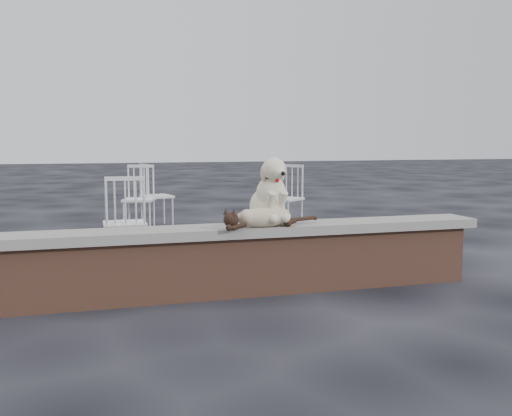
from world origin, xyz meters
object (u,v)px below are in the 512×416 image
object	(u,v)px
chair_c	(125,222)
chair_b	(139,199)
chair_d	(285,198)
chair_e	(157,195)
cat	(263,216)
dog	(267,190)

from	to	relation	value
chair_c	chair_b	bearing A→B (deg)	-98.03
chair_d	chair_e	world-z (taller)	same
chair_c	cat	bearing A→B (deg)	126.10
chair_b	chair_d	distance (m)	2.08
cat	chair_d	size ratio (longest dim) A/B	1.13
cat	chair_e	xyz separation A→B (m)	(-0.37, 4.24, -0.20)
dog	chair_d	bearing A→B (deg)	58.82
dog	chair_d	distance (m)	3.45
cat	chair_c	world-z (taller)	chair_c
chair_d	chair_c	bearing A→B (deg)	-87.79
chair_b	chair_e	distance (m)	0.55
chair_b	chair_e	xyz separation A→B (m)	(0.30, 0.45, 0.00)
chair_d	chair_e	xyz separation A→B (m)	(-1.73, 0.90, 0.00)
cat	chair_b	world-z (taller)	chair_b
dog	chair_c	world-z (taller)	dog
cat	chair_e	distance (m)	4.26
chair_b	chair_d	size ratio (longest dim) A/B	1.00
chair_b	chair_d	world-z (taller)	same
dog	cat	size ratio (longest dim) A/B	0.54
cat	chair_b	distance (m)	3.85
chair_d	chair_b	bearing A→B (deg)	-139.18
chair_c	chair_e	world-z (taller)	same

